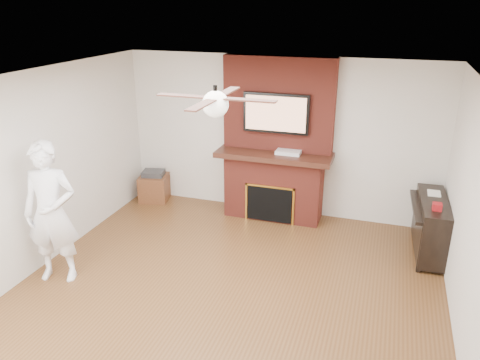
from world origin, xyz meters
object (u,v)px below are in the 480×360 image
(fireplace, at_px, (275,156))
(piano, at_px, (430,225))
(side_table, at_px, (154,186))
(person, at_px, (51,213))

(fireplace, distance_m, piano, 2.44)
(side_table, bearing_deg, piano, -19.24)
(person, distance_m, piano, 4.89)
(person, xyz_separation_m, side_table, (-0.02, 2.56, -0.64))
(side_table, bearing_deg, person, -102.60)
(person, relative_size, side_table, 3.19)
(piano, bearing_deg, fireplace, 164.04)
(side_table, height_order, piano, piano)
(fireplace, height_order, person, fireplace)
(person, xyz_separation_m, piano, (4.41, 2.07, -0.46))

